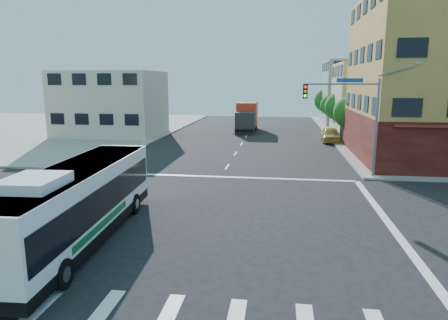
# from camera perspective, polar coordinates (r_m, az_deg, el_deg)

# --- Properties ---
(ground) EXTENTS (120.00, 120.00, 0.00)m
(ground) POSITION_cam_1_polar(r_m,az_deg,el_deg) (19.88, -4.51, -8.82)
(ground) COLOR black
(ground) RESTS_ON ground
(sidewalk_nw) EXTENTS (50.00, 50.00, 0.15)m
(sidewalk_nw) POSITION_cam_1_polar(r_m,az_deg,el_deg) (66.39, -28.24, 4.07)
(sidewalk_nw) COLOR gray
(sidewalk_nw) RESTS_ON ground
(building_east_near) EXTENTS (12.06, 10.06, 9.00)m
(building_east_near) POSITION_cam_1_polar(r_m,az_deg,el_deg) (53.81, 22.04, 7.96)
(building_east_near) COLOR #B9AD8E
(building_east_near) RESTS_ON ground
(building_east_far) EXTENTS (12.06, 10.06, 10.00)m
(building_east_far) POSITION_cam_1_polar(r_m,az_deg,el_deg) (67.46, 19.23, 9.07)
(building_east_far) COLOR gray
(building_east_far) RESTS_ON ground
(building_west) EXTENTS (12.06, 10.06, 8.00)m
(building_west) POSITION_cam_1_polar(r_m,az_deg,el_deg) (52.70, -15.81, 7.75)
(building_west) COLOR beige
(building_west) RESTS_ON ground
(signal_mast_ne) EXTENTS (7.91, 1.13, 8.07)m
(signal_mast_ne) POSITION_cam_1_polar(r_m,az_deg,el_deg) (29.32, 17.86, 7.13)
(signal_mast_ne) COLOR slate
(signal_mast_ne) RESTS_ON ground
(street_tree_a) EXTENTS (3.60, 3.60, 5.53)m
(street_tree_a) POSITION_cam_1_polar(r_m,az_deg,el_deg) (46.90, 17.65, 6.76)
(street_tree_a) COLOR #352513
(street_tree_a) RESTS_ON ground
(street_tree_b) EXTENTS (3.80, 3.80, 5.79)m
(street_tree_b) POSITION_cam_1_polar(r_m,az_deg,el_deg) (54.78, 16.29, 7.58)
(street_tree_b) COLOR #352513
(street_tree_b) RESTS_ON ground
(street_tree_c) EXTENTS (3.40, 3.40, 5.29)m
(street_tree_c) POSITION_cam_1_polar(r_m,az_deg,el_deg) (62.72, 15.25, 7.77)
(street_tree_c) COLOR #352513
(street_tree_c) RESTS_ON ground
(street_tree_d) EXTENTS (4.00, 4.00, 6.03)m
(street_tree_d) POSITION_cam_1_polar(r_m,az_deg,el_deg) (70.63, 14.47, 8.49)
(street_tree_d) COLOR #352513
(street_tree_d) RESTS_ON ground
(transit_bus) EXTENTS (3.24, 12.27, 3.60)m
(transit_bus) POSITION_cam_1_polar(r_m,az_deg,el_deg) (18.01, -20.28, -5.74)
(transit_bus) COLOR black
(transit_bus) RESTS_ON ground
(box_truck) EXTENTS (2.74, 8.80, 3.94)m
(box_truck) POSITION_cam_1_polar(r_m,az_deg,el_deg) (55.11, 3.28, 6.10)
(box_truck) COLOR #29282E
(box_truck) RESTS_ON ground
(parked_car) EXTENTS (2.08, 4.89, 1.65)m
(parked_car) POSITION_cam_1_polar(r_m,az_deg,el_deg) (46.95, 14.98, 3.52)
(parked_car) COLOR gold
(parked_car) RESTS_ON ground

